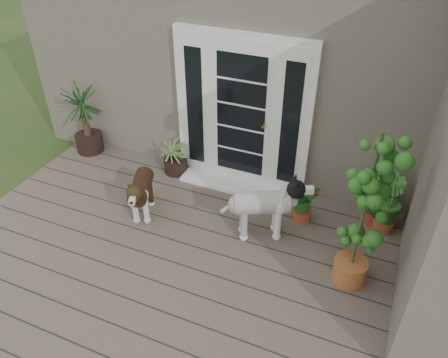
% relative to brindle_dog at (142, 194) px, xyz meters
% --- Properties ---
extents(deck, '(6.20, 4.60, 0.12)m').
position_rel_brindle_dog_xyz_m(deck, '(1.09, -0.97, -0.38)').
color(deck, '#6B5B4C').
rests_on(deck, ground).
extents(house_main, '(7.40, 4.00, 3.10)m').
position_rel_brindle_dog_xyz_m(house_main, '(1.09, 3.28, 1.11)').
color(house_main, '#665E54').
rests_on(house_main, ground).
extents(door_unit, '(1.90, 0.14, 2.15)m').
position_rel_brindle_dog_xyz_m(door_unit, '(0.89, 1.23, 0.75)').
color(door_unit, white).
rests_on(door_unit, deck).
extents(door_step, '(1.60, 0.40, 0.05)m').
position_rel_brindle_dog_xyz_m(door_step, '(0.89, 1.03, -0.30)').
color(door_step, white).
rests_on(door_step, deck).
extents(brindle_dog, '(0.59, 0.84, 0.64)m').
position_rel_brindle_dog_xyz_m(brindle_dog, '(0.00, 0.00, 0.00)').
color(brindle_dog, '#322112').
rests_on(brindle_dog, deck).
extents(white_dog, '(0.97, 0.73, 0.74)m').
position_rel_brindle_dog_xyz_m(white_dog, '(1.55, 0.21, 0.05)').
color(white_dog, silver).
rests_on(white_dog, deck).
extents(spider_plant, '(0.62, 0.62, 0.61)m').
position_rel_brindle_dog_xyz_m(spider_plant, '(-0.08, 1.03, -0.02)').
color(spider_plant, '#8EAA69').
rests_on(spider_plant, deck).
extents(yucca, '(0.84, 0.84, 1.16)m').
position_rel_brindle_dog_xyz_m(yucca, '(-1.64, 1.03, 0.26)').
color(yucca, black).
rests_on(yucca, deck).
extents(herb_a, '(0.52, 0.52, 0.49)m').
position_rel_brindle_dog_xyz_m(herb_a, '(1.95, 0.70, -0.08)').
color(herb_a, '#234D16').
rests_on(herb_a, deck).
extents(herb_b, '(0.50, 0.50, 0.57)m').
position_rel_brindle_dog_xyz_m(herb_b, '(2.95, 0.92, -0.04)').
color(herb_b, '#215317').
rests_on(herb_b, deck).
extents(herb_c, '(0.51, 0.51, 0.58)m').
position_rel_brindle_dog_xyz_m(herb_c, '(2.81, 1.03, -0.03)').
color(herb_c, '#1E5C1A').
rests_on(herb_c, deck).
extents(sapling, '(0.69, 0.69, 1.95)m').
position_rel_brindle_dog_xyz_m(sapling, '(2.69, -0.10, 0.65)').
color(sapling, '#16501A').
rests_on(sapling, deck).
extents(clog_left, '(0.22, 0.32, 0.09)m').
position_rel_brindle_dog_xyz_m(clog_left, '(1.34, 0.78, -0.28)').
color(clog_left, black).
rests_on(clog_left, deck).
extents(clog_right, '(0.27, 0.31, 0.08)m').
position_rel_brindle_dog_xyz_m(clog_right, '(1.31, 0.78, -0.28)').
color(clog_right, black).
rests_on(clog_right, deck).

